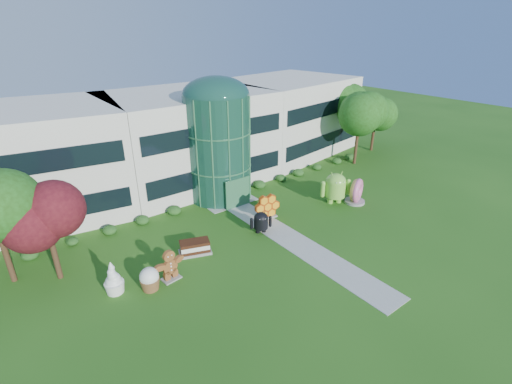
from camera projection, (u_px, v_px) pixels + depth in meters
ground at (306, 249)px, 27.98m from camera, size 140.00×140.00×0.00m
building at (188, 137)px, 39.08m from camera, size 46.00×15.00×9.30m
atrium at (218, 148)px, 34.64m from camera, size 6.00×6.00×9.80m
walkway at (288, 238)px, 29.42m from camera, size 2.40×20.00×0.04m
tree_red at (50, 239)px, 23.59m from camera, size 4.00×4.00×6.00m
trees_backdrop at (213, 153)px, 35.65m from camera, size 52.00×8.00×8.40m
android_green at (336, 186)px, 34.54m from camera, size 3.62×3.13×3.46m
android_black at (261, 221)px, 29.77m from camera, size 2.22×1.92×2.12m
donut at (356, 191)px, 34.75m from camera, size 2.60×1.96×2.44m
gingerbread at (170, 265)px, 24.23m from camera, size 2.52×1.23×2.24m
ice_cream_sandwich at (195, 247)px, 27.23m from camera, size 2.60×1.89×1.04m
honeycomb at (267, 207)px, 32.18m from camera, size 2.59×1.29×1.94m
froyo at (113, 277)px, 23.02m from camera, size 1.72×1.72×2.25m
cupcake at (150, 279)px, 23.44m from camera, size 1.45×1.45×1.58m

